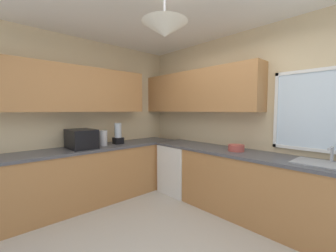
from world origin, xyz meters
The scene contains 9 objects.
room_shell centered at (-0.80, 0.59, 1.86)m, with size 4.22×3.49×2.72m.
counter_run_left centered at (-1.74, 0.00, 0.45)m, with size 0.65×3.10×0.89m.
counter_run_back centered at (0.21, 1.38, 0.45)m, with size 3.31×0.65×0.89m.
dishwasher centered at (-1.08, 1.35, 0.42)m, with size 0.60×0.60×0.85m, color white.
microwave centered at (-1.74, -0.16, 1.04)m, with size 0.48×0.36×0.29m, color black.
kettle centered at (-1.72, 0.18, 1.02)m, with size 0.13×0.13×0.25m, color #B7B7BC.
sink_assembly centered at (1.06, 1.38, 0.90)m, with size 0.65×0.40×0.19m.
bowl centered at (-0.01, 1.38, 0.94)m, with size 0.22×0.22×0.09m, color #B74C42.
blender_appliance centered at (-1.74, 0.47, 1.05)m, with size 0.15×0.15×0.36m.
Camera 1 is at (1.54, -1.38, 1.47)m, focal length 22.79 mm.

